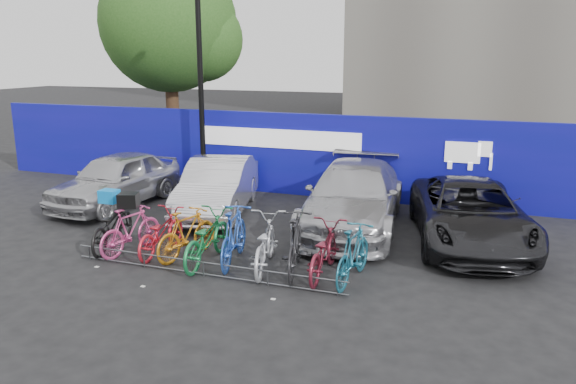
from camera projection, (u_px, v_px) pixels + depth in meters
The scene contains 21 objects.
ground at pixel (218, 265), 11.09m from camera, with size 100.00×100.00×0.00m, color black.
hoarding at pixel (311, 155), 16.27m from camera, with size 22.00×0.18×2.40m.
tree at pixel (175, 27), 21.29m from camera, with size 5.40×5.20×7.80m.
lamppost at pixel (201, 82), 16.29m from camera, with size 0.25×0.50×6.11m.
bike_rack at pixel (203, 268), 10.50m from camera, with size 5.60×0.03×0.30m.
car_0 at pixel (116, 179), 15.35m from camera, with size 1.72×4.27×1.45m, color #B0B1B5.
car_1 at pixel (218, 187), 14.59m from camera, with size 1.50×4.30×1.42m, color silver.
car_2 at pixel (353, 197), 13.35m from camera, with size 2.13×5.24×1.52m, color #ADAEB3.
car_3 at pixel (470, 213), 12.24m from camera, with size 2.26×4.90×1.36m, color black.
bike_0 at pixel (112, 225), 11.97m from camera, with size 0.67×1.92×1.01m, color black.
bike_1 at pixel (131, 230), 11.67m from camera, with size 0.47×1.67×1.00m, color #CE4083.
bike_2 at pixel (161, 233), 11.64m from camera, with size 0.61×1.75×0.92m, color red.
bike_3 at pixel (187, 234), 11.40m from camera, with size 0.48×1.70×1.02m, color orange.
bike_4 at pixel (207, 238), 11.08m from camera, with size 0.69×1.99×1.05m, color #197C3F.
bike_5 at pixel (234, 236), 11.07m from camera, with size 0.54×1.90×1.14m, color #254EB2.
bike_6 at pixel (264, 243), 10.79m from camera, with size 0.69×1.99×1.04m, color #B7B9C0.
bike_7 at pixel (295, 244), 10.56m from camera, with size 0.55×1.93×1.16m, color #242427.
bike_8 at pixel (323, 251), 10.47m from camera, with size 0.66×1.88×0.99m, color maroon.
bike_9 at pixel (353, 254), 10.18m from camera, with size 0.50×1.77×1.06m, color #1A5F77.
cargo_crate at pixel (109, 196), 11.82m from camera, with size 0.38×0.29×0.27m, color #0978D4.
cargo_topcase at pixel (129, 200), 11.52m from camera, with size 0.39×0.35×0.29m, color black.
Camera 1 is at (4.86, -9.32, 4.07)m, focal length 35.00 mm.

